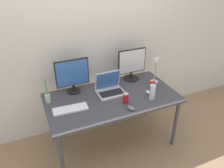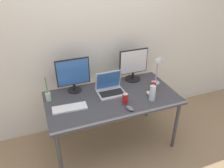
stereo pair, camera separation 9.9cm
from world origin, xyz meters
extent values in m
plane|color=#9E7F5B|center=(0.00, 0.00, 0.00)|extent=(16.00, 16.00, 0.00)
cube|color=silver|center=(0.00, 0.59, 1.30)|extent=(7.00, 0.08, 2.60)
cylinder|color=#424247|center=(-0.73, -0.36, 0.35)|extent=(0.04, 0.04, 0.71)
cylinder|color=#424247|center=(0.73, -0.36, 0.35)|extent=(0.04, 0.04, 0.71)
cylinder|color=#424247|center=(-0.73, 0.36, 0.35)|extent=(0.04, 0.04, 0.71)
cylinder|color=#424247|center=(0.73, 0.36, 0.35)|extent=(0.04, 0.04, 0.71)
cube|color=#3D3D42|center=(0.00, 0.00, 0.72)|extent=(1.58, 0.84, 0.03)
cylinder|color=black|center=(-0.39, 0.30, 0.75)|extent=(0.17, 0.17, 0.01)
cylinder|color=black|center=(-0.39, 0.30, 0.79)|extent=(0.03, 0.03, 0.08)
cube|color=black|center=(-0.39, 0.30, 1.00)|extent=(0.41, 0.02, 0.34)
cube|color=#3366B2|center=(-0.39, 0.29, 1.00)|extent=(0.39, 0.01, 0.32)
cylinder|color=black|center=(0.43, 0.32, 0.75)|extent=(0.21, 0.21, 0.01)
cylinder|color=black|center=(0.43, 0.32, 0.80)|extent=(0.03, 0.03, 0.09)
cube|color=black|center=(0.43, 0.32, 1.01)|extent=(0.40, 0.02, 0.34)
cube|color=white|center=(0.43, 0.31, 1.01)|extent=(0.38, 0.01, 0.31)
cube|color=silver|center=(0.02, 0.07, 0.75)|extent=(0.33, 0.25, 0.02)
cube|color=black|center=(0.02, 0.05, 0.76)|extent=(0.29, 0.14, 0.00)
cube|color=silver|center=(0.02, 0.17, 0.88)|extent=(0.33, 0.06, 0.25)
cube|color=#3366B2|center=(0.02, 0.17, 0.88)|extent=(0.30, 0.05, 0.22)
cube|color=white|center=(-0.53, -0.06, 0.75)|extent=(0.39, 0.16, 0.02)
ellipsoid|color=slate|center=(0.09, -0.31, 0.76)|extent=(0.09, 0.12, 0.04)
ellipsoid|color=silver|center=(0.44, -0.11, 0.76)|extent=(0.06, 0.10, 0.04)
cylinder|color=silver|center=(0.42, -0.23, 0.83)|extent=(0.07, 0.07, 0.19)
cone|color=silver|center=(0.42, -0.23, 0.94)|extent=(0.06, 0.06, 0.03)
cylinder|color=red|center=(0.42, -0.23, 0.97)|extent=(0.03, 0.03, 0.02)
cylinder|color=red|center=(0.54, -0.04, 0.80)|extent=(0.07, 0.07, 0.12)
cylinder|color=silver|center=(0.54, -0.04, 0.86)|extent=(0.06, 0.06, 0.00)
cylinder|color=red|center=(0.10, -0.18, 0.80)|extent=(0.07, 0.07, 0.12)
cylinder|color=silver|center=(0.10, -0.18, 0.86)|extent=(0.06, 0.06, 0.00)
cylinder|color=#B2D1B7|center=(-0.73, 0.19, 0.79)|extent=(0.06, 0.06, 0.10)
cylinder|color=#519342|center=(-0.73, 0.19, 0.95)|extent=(0.01, 0.01, 0.21)
cylinder|color=#B7B7BC|center=(0.67, 0.11, 0.75)|extent=(0.11, 0.11, 0.01)
cylinder|color=#B7B7BC|center=(0.67, 0.11, 0.92)|extent=(0.02, 0.02, 0.32)
cone|color=#B7B7BC|center=(0.67, 0.05, 1.11)|extent=(0.11, 0.12, 0.11)
camera|label=1|loc=(-0.87, -2.04, 2.20)|focal=35.00mm
camera|label=2|loc=(-0.78, -2.07, 2.20)|focal=35.00mm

